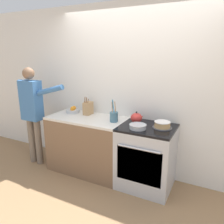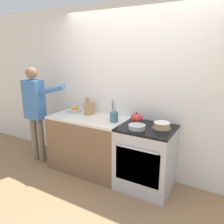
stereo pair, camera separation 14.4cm
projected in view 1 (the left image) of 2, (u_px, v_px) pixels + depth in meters
ground_plane at (117, 191)px, 3.08m from camera, size 16.00×16.00×0.00m
wall_back at (136, 92)px, 3.30m from camera, size 8.00×0.04×2.60m
counter_cabinet at (88, 144)px, 3.53m from camera, size 1.23×0.64×0.90m
stove_range at (146, 157)px, 3.09m from camera, size 0.74×0.67×0.90m
layer_cake at (162, 125)px, 2.92m from camera, size 0.26×0.26×0.09m
tea_kettle at (136, 118)px, 3.13m from camera, size 0.21×0.17×0.17m
mixing_bowl at (138, 126)px, 2.89m from camera, size 0.23×0.23×0.06m
knife_block at (88, 108)px, 3.54m from camera, size 0.10×0.17×0.30m
utensil_crock at (114, 116)px, 3.17m from camera, size 0.12×0.12×0.34m
fruit_bowl at (73, 110)px, 3.67m from camera, size 0.22×0.22×0.11m
person_baker at (32, 108)px, 3.62m from camera, size 0.93×0.20×1.66m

